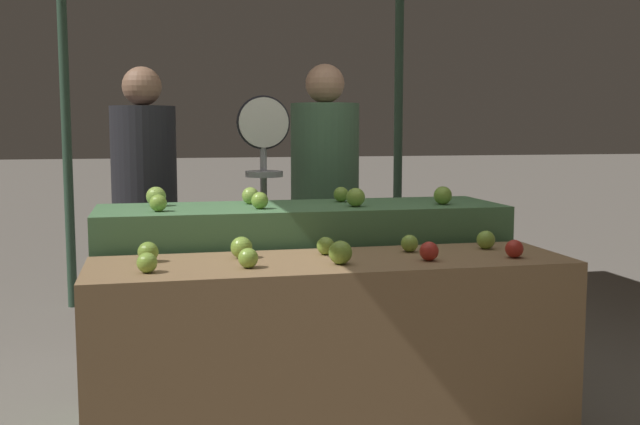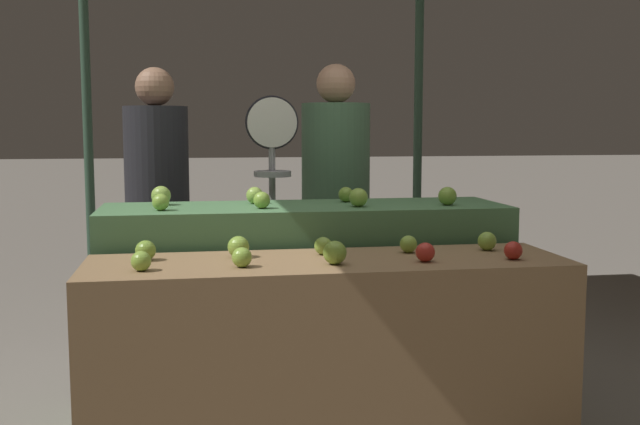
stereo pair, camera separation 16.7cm
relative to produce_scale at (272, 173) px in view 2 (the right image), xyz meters
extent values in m
cylinder|color=#33513D|center=(-1.19, 1.86, 0.19)|extent=(0.07, 0.07, 2.58)
cylinder|color=#33513D|center=(1.37, 1.86, 0.19)|extent=(0.07, 0.07, 2.58)
cube|color=olive|center=(0.09, -1.17, -0.68)|extent=(1.86, 0.55, 0.84)
cube|color=#4C7A4C|center=(0.09, -0.57, -0.61)|extent=(1.86, 0.55, 0.99)
sphere|color=#84AD3D|center=(-0.61, -1.28, -0.23)|extent=(0.07, 0.07, 0.07)
sphere|color=#84AD3D|center=(-0.25, -1.27, -0.23)|extent=(0.07, 0.07, 0.07)
sphere|color=#7AA338|center=(0.10, -1.27, -0.22)|extent=(0.09, 0.09, 0.09)
sphere|color=#B72D23|center=(0.45, -1.27, -0.23)|extent=(0.07, 0.07, 0.07)
sphere|color=#AD281E|center=(0.80, -1.28, -0.23)|extent=(0.07, 0.07, 0.07)
sphere|color=#7AA338|center=(-0.60, -1.07, -0.22)|extent=(0.08, 0.08, 0.08)
sphere|color=#84AD3D|center=(-0.25, -1.06, -0.22)|extent=(0.09, 0.09, 0.09)
sphere|color=#84AD3D|center=(0.09, -1.05, -0.23)|extent=(0.07, 0.07, 0.07)
sphere|color=#84AD3D|center=(0.45, -1.06, -0.23)|extent=(0.07, 0.07, 0.07)
sphere|color=#84AD3D|center=(0.78, -1.06, -0.23)|extent=(0.08, 0.08, 0.08)
sphere|color=#84AD3D|center=(-0.56, -0.68, -0.08)|extent=(0.07, 0.07, 0.07)
sphere|color=#84AD3D|center=(-0.12, -0.67, -0.08)|extent=(0.08, 0.08, 0.08)
sphere|color=#84AD3D|center=(0.32, -0.67, -0.07)|extent=(0.09, 0.09, 0.09)
sphere|color=#7AA338|center=(0.74, -0.68, -0.07)|extent=(0.09, 0.09, 0.09)
sphere|color=#8EB247|center=(-0.57, -0.45, -0.07)|extent=(0.09, 0.09, 0.09)
sphere|color=#8EB247|center=(-0.13, -0.46, -0.07)|extent=(0.08, 0.08, 0.08)
sphere|color=#7AA338|center=(0.31, -0.45, -0.08)|extent=(0.07, 0.07, 0.07)
cylinder|color=#99999E|center=(0.00, 0.01, -0.40)|extent=(0.04, 0.04, 1.40)
cylinder|color=black|center=(0.00, 0.01, 0.27)|extent=(0.28, 0.01, 0.28)
cylinder|color=silver|center=(0.00, -0.01, 0.27)|extent=(0.26, 0.02, 0.26)
cylinder|color=#99999E|center=(0.00, -0.01, 0.07)|extent=(0.01, 0.01, 0.14)
cylinder|color=#99999E|center=(0.00, -0.01, 0.00)|extent=(0.20, 0.20, 0.03)
cube|color=#2D2D38|center=(0.40, 0.28, -0.71)|extent=(0.30, 0.19, 0.79)
cylinder|color=#476B4C|center=(0.40, 0.28, 0.04)|extent=(0.41, 0.41, 0.69)
sphere|color=tan|center=(0.40, 0.28, 0.49)|extent=(0.22, 0.22, 0.22)
cube|color=#2D2D38|center=(-0.63, 0.45, -0.71)|extent=(0.31, 0.22, 0.78)
cylinder|color=#232328|center=(-0.63, 0.45, 0.02)|extent=(0.44, 0.44, 0.68)
sphere|color=#936B51|center=(-0.63, 0.45, 0.48)|extent=(0.22, 0.22, 0.22)
camera|label=1|loc=(-0.58, -3.95, 0.25)|focal=42.00mm
camera|label=2|loc=(-0.42, -3.98, 0.25)|focal=42.00mm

